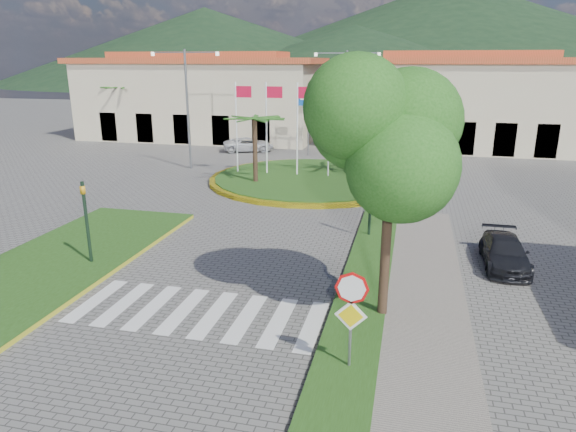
% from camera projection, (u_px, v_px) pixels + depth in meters
% --- Properties ---
extents(ground, '(160.00, 160.00, 0.00)m').
position_uv_depth(ground, '(125.00, 392.00, 11.78)').
color(ground, slate).
rests_on(ground, ground).
extents(sidewalk_right, '(4.00, 28.00, 0.15)m').
position_uv_depth(sidewalk_right, '(395.00, 375.00, 12.26)').
color(sidewalk_right, gray).
rests_on(sidewalk_right, ground).
extents(verge_right, '(1.60, 28.00, 0.18)m').
position_uv_depth(verge_right, '(345.00, 368.00, 12.53)').
color(verge_right, '#254915').
rests_on(verge_right, ground).
extents(median_left, '(5.00, 14.00, 0.18)m').
position_uv_depth(median_left, '(52.00, 265.00, 18.79)').
color(median_left, '#254915').
rests_on(median_left, ground).
extents(crosswalk, '(8.00, 3.00, 0.01)m').
position_uv_depth(crosswalk, '(195.00, 312.00, 15.49)').
color(crosswalk, silver).
rests_on(crosswalk, ground).
extents(roundabout_island, '(12.70, 12.70, 6.00)m').
position_uv_depth(roundabout_island, '(311.00, 179.00, 32.18)').
color(roundabout_island, yellow).
rests_on(roundabout_island, ground).
extents(stop_sign, '(0.80, 0.11, 2.65)m').
position_uv_depth(stop_sign, '(351.00, 306.00, 11.98)').
color(stop_sign, slate).
rests_on(stop_sign, ground).
extents(deciduous_tree, '(3.60, 3.60, 6.80)m').
position_uv_depth(deciduous_tree, '(392.00, 143.00, 13.68)').
color(deciduous_tree, black).
rests_on(deciduous_tree, ground).
extents(traffic_light_left, '(0.15, 0.18, 3.20)m').
position_uv_depth(traffic_light_left, '(86.00, 216.00, 18.43)').
color(traffic_light_left, black).
rests_on(traffic_light_left, ground).
extents(traffic_light_right, '(0.15, 0.18, 3.20)m').
position_uv_depth(traffic_light_right, '(371.00, 194.00, 21.36)').
color(traffic_light_right, black).
rests_on(traffic_light_right, ground).
extents(traffic_light_far, '(0.18, 0.15, 3.20)m').
position_uv_depth(traffic_light_far, '(443.00, 146.00, 33.59)').
color(traffic_light_far, black).
rests_on(traffic_light_far, ground).
extents(direction_sign_west, '(1.60, 0.14, 5.20)m').
position_uv_depth(direction_sign_west, '(308.00, 111.00, 40.00)').
color(direction_sign_west, slate).
rests_on(direction_sign_west, ground).
extents(direction_sign_east, '(1.60, 0.14, 5.20)m').
position_uv_depth(direction_sign_east, '(373.00, 112.00, 38.87)').
color(direction_sign_east, slate).
rests_on(direction_sign_east, ground).
extents(street_lamp_centre, '(4.80, 0.16, 8.00)m').
position_uv_depth(street_lamp_centre, '(346.00, 100.00, 38.14)').
color(street_lamp_centre, slate).
rests_on(street_lamp_centre, ground).
extents(street_lamp_west, '(4.80, 0.16, 8.00)m').
position_uv_depth(street_lamp_west, '(187.00, 103.00, 34.81)').
color(street_lamp_west, slate).
rests_on(street_lamp_west, ground).
extents(building_left, '(23.32, 9.54, 8.05)m').
position_uv_depth(building_left, '(200.00, 97.00, 49.13)').
color(building_left, beige).
rests_on(building_left, ground).
extents(building_right, '(19.08, 9.54, 8.05)m').
position_uv_depth(building_right, '(463.00, 102.00, 43.73)').
color(building_right, beige).
rests_on(building_right, ground).
extents(hill_far_west, '(140.00, 140.00, 22.00)m').
position_uv_depth(hill_far_west, '(206.00, 47.00, 151.14)').
color(hill_far_west, black).
rests_on(hill_far_west, ground).
extents(hill_far_mid, '(180.00, 180.00, 30.00)m').
position_uv_depth(hill_far_mid, '(450.00, 33.00, 152.82)').
color(hill_far_mid, black).
rests_on(hill_far_mid, ground).
extents(hill_near_back, '(110.00, 110.00, 16.00)m').
position_uv_depth(hill_near_back, '(354.00, 57.00, 132.59)').
color(hill_near_back, black).
rests_on(hill_near_back, ground).
extents(white_van, '(4.57, 3.28, 1.16)m').
position_uv_depth(white_van, '(249.00, 145.00, 42.66)').
color(white_van, silver).
rests_on(white_van, ground).
extents(car_dark_a, '(3.96, 2.37, 1.26)m').
position_uv_depth(car_dark_a, '(271.00, 139.00, 45.18)').
color(car_dark_a, black).
rests_on(car_dark_a, ground).
extents(car_dark_b, '(4.31, 2.77, 1.34)m').
position_uv_depth(car_dark_b, '(427.00, 146.00, 41.36)').
color(car_dark_b, black).
rests_on(car_dark_b, ground).
extents(car_side_right, '(1.52, 3.72, 1.08)m').
position_uv_depth(car_side_right, '(505.00, 252.00, 18.82)').
color(car_side_right, black).
rests_on(car_side_right, ground).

